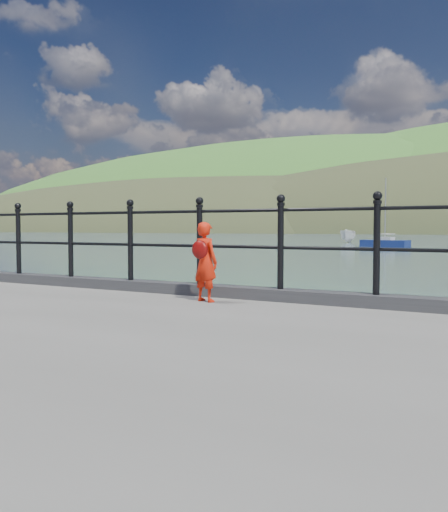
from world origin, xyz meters
The scene contains 6 objects.
ground centered at (0.00, 0.00, 0.00)m, with size 600.00×600.00×0.00m, color #2D4251.
kerb centered at (0.00, -0.15, 1.07)m, with size 60.00×0.30×0.15m, color #28282B.
railing centered at (0.00, -0.15, 1.82)m, with size 18.11×0.11×1.20m.
child centered at (-0.19, -0.69, 1.51)m, with size 0.41×0.34×1.00m.
launch_white centered at (-16.09, 60.47, 0.86)m, with size 1.67×4.45×1.72m, color white.
sailboat_port centered at (-8.89, 48.42, 0.34)m, with size 4.96×2.57×7.06m.
Camera 1 is at (3.29, -6.46, 1.93)m, focal length 38.00 mm.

